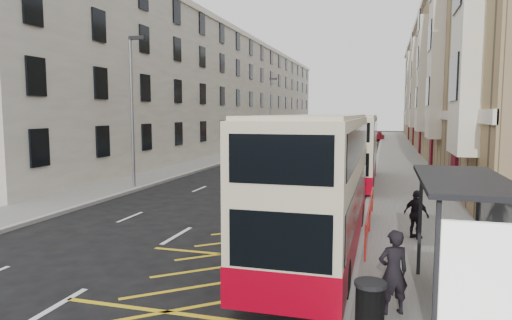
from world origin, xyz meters
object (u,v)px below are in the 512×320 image
(pedestrian_near, at_px, (393,272))
(car_silver, at_px, (295,138))
(bus_shelter, at_px, (473,218))
(double_decker_front, at_px, (318,184))
(pedestrian_mid, at_px, (504,288))
(street_lamp_near, at_px, (133,103))
(white_van, at_px, (279,145))
(double_decker_rear, at_px, (355,150))
(car_red, at_px, (376,136))
(litter_bin, at_px, (370,306))
(car_dark, at_px, (312,133))
(street_lamp_far, at_px, (270,109))
(pedestrian_far, at_px, (416,214))

(pedestrian_near, distance_m, car_silver, 53.32)
(car_silver, bearing_deg, bus_shelter, -81.13)
(double_decker_front, bearing_deg, pedestrian_mid, -47.90)
(pedestrian_mid, bearing_deg, pedestrian_near, 164.47)
(street_lamp_near, height_order, white_van, street_lamp_near)
(bus_shelter, bearing_deg, double_decker_front, 132.75)
(double_decker_rear, bearing_deg, white_van, 113.87)
(pedestrian_near, bearing_deg, bus_shelter, 164.58)
(car_silver, bearing_deg, double_decker_front, -83.98)
(bus_shelter, distance_m, car_red, 62.29)
(litter_bin, bearing_deg, pedestrian_mid, 14.95)
(double_decker_rear, height_order, litter_bin, double_decker_rear)
(litter_bin, height_order, white_van, white_van)
(pedestrian_mid, bearing_deg, car_dark, 96.45)
(bus_shelter, distance_m, double_decker_front, 5.17)
(street_lamp_far, height_order, car_silver, street_lamp_far)
(street_lamp_near, distance_m, white_van, 25.83)
(litter_bin, distance_m, pedestrian_far, 6.94)
(double_decker_rear, bearing_deg, litter_bin, -85.58)
(street_lamp_far, xyz_separation_m, car_dark, (1.15, 23.73, -3.88))
(street_lamp_near, xyz_separation_m, pedestrian_near, (13.26, -12.61, -3.64))
(pedestrian_mid, distance_m, car_dark, 68.13)
(pedestrian_far, distance_m, car_red, 56.58)
(litter_bin, xyz_separation_m, white_van, (-10.73, 39.01, 0.10))
(bus_shelter, xyz_separation_m, double_decker_front, (-3.51, 3.80, -0.07))
(white_van, bearing_deg, street_lamp_far, 94.44)
(pedestrian_mid, bearing_deg, double_decker_rear, 96.65)
(double_decker_front, distance_m, car_silver, 48.96)
(pedestrian_near, height_order, pedestrian_mid, pedestrian_mid)
(double_decker_front, distance_m, litter_bin, 5.43)
(double_decker_rear, relative_size, pedestrian_mid, 5.86)
(pedestrian_near, bearing_deg, car_dark, -103.74)
(pedestrian_near, bearing_deg, pedestrian_mid, 145.79)
(pedestrian_mid, relative_size, car_silver, 0.39)
(street_lamp_near, height_order, pedestrian_mid, street_lamp_near)
(double_decker_rear, bearing_deg, car_dark, 101.53)
(pedestrian_near, bearing_deg, double_decker_rear, -107.84)
(street_lamp_near, xyz_separation_m, car_silver, (1.15, 39.31, -3.89))
(pedestrian_mid, bearing_deg, double_decker_front, 126.93)
(pedestrian_mid, height_order, white_van, pedestrian_mid)
(double_decker_front, height_order, pedestrian_far, double_decker_front)
(car_dark, bearing_deg, car_silver, -100.54)
(pedestrian_near, distance_m, pedestrian_far, 5.93)
(bus_shelter, distance_m, car_dark, 67.51)
(double_decker_front, bearing_deg, litter_bin, -71.64)
(car_red, bearing_deg, street_lamp_near, 87.67)
(double_decker_front, distance_m, car_red, 58.41)
(pedestrian_far, relative_size, white_van, 0.29)
(street_lamp_far, xyz_separation_m, pedestrian_near, (13.26, -42.61, -3.64))
(double_decker_front, relative_size, litter_bin, 10.66)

